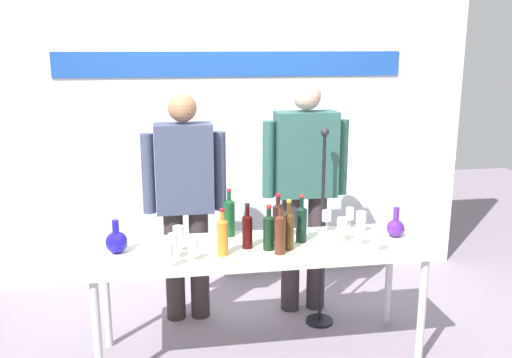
{
  "coord_description": "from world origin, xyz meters",
  "views": [
    {
      "loc": [
        -0.56,
        -3.26,
        1.99
      ],
      "look_at": [
        0.0,
        0.15,
        1.16
      ],
      "focal_mm": 38.98,
      "sensor_mm": 36.0,
      "label": 1
    }
  ],
  "objects_px": {
    "wine_bottle_2": "(280,233)",
    "wine_glass_right_4": "(360,231)",
    "wine_glass_right_1": "(342,225)",
    "wine_glass_right_3": "(378,236)",
    "decanter_blue_left": "(116,241)",
    "wine_glass_left_3": "(173,241)",
    "wine_glass_right_5": "(361,218)",
    "presenter_right": "(305,182)",
    "display_table": "(260,256)",
    "wine_glass_right_2": "(350,214)",
    "wine_bottle_1": "(289,229)",
    "wine_bottle_6": "(229,216)",
    "wine_bottle_3": "(278,220)",
    "wine_bottle_0": "(222,235)",
    "wine_glass_left_2": "(193,246)",
    "microphone_stand": "(321,261)",
    "wine_glass_left_1": "(178,234)",
    "decanter_blue_right": "(395,227)",
    "wine_glass_right_0": "(327,216)",
    "wine_glass_left_0": "(169,250)",
    "wine_bottle_5": "(247,229)",
    "wine_bottle_7": "(301,222)",
    "wine_bottle_4": "(269,231)"
  },
  "relations": [
    {
      "from": "wine_glass_right_3",
      "to": "wine_bottle_3",
      "type": "bearing_deg",
      "value": 152.19
    },
    {
      "from": "display_table",
      "to": "wine_glass_right_5",
      "type": "xyz_separation_m",
      "value": [
        0.72,
        0.15,
        0.17
      ]
    },
    {
      "from": "wine_glass_left_3",
      "to": "wine_glass_right_0",
      "type": "xyz_separation_m",
      "value": [
        1.04,
        0.34,
        -0.01
      ]
    },
    {
      "from": "display_table",
      "to": "wine_glass_left_1",
      "type": "relative_size",
      "value": 12.56
    },
    {
      "from": "wine_glass_right_5",
      "to": "wine_glass_left_3",
      "type": "bearing_deg",
      "value": -167.27
    },
    {
      "from": "wine_bottle_1",
      "to": "microphone_stand",
      "type": "bearing_deg",
      "value": 51.75
    },
    {
      "from": "decanter_blue_right",
      "to": "wine_glass_right_2",
      "type": "bearing_deg",
      "value": 141.74
    },
    {
      "from": "wine_bottle_1",
      "to": "wine_bottle_4",
      "type": "xyz_separation_m",
      "value": [
        -0.12,
        0.02,
        -0.01
      ]
    },
    {
      "from": "wine_bottle_2",
      "to": "wine_glass_right_4",
      "type": "relative_size",
      "value": 2.28
    },
    {
      "from": "presenter_right",
      "to": "wine_bottle_3",
      "type": "bearing_deg",
      "value": -120.86
    },
    {
      "from": "wine_bottle_1",
      "to": "wine_bottle_6",
      "type": "distance_m",
      "value": 0.46
    },
    {
      "from": "wine_glass_right_4",
      "to": "microphone_stand",
      "type": "height_order",
      "value": "microphone_stand"
    },
    {
      "from": "wine_glass_right_1",
      "to": "wine_bottle_2",
      "type": "bearing_deg",
      "value": -163.41
    },
    {
      "from": "wine_glass_right_2",
      "to": "microphone_stand",
      "type": "relative_size",
      "value": 0.11
    },
    {
      "from": "wine_glass_left_1",
      "to": "wine_glass_right_3",
      "type": "distance_m",
      "value": 1.22
    },
    {
      "from": "wine_bottle_2",
      "to": "wine_glass_right_2",
      "type": "relative_size",
      "value": 2.02
    },
    {
      "from": "decanter_blue_left",
      "to": "presenter_right",
      "type": "bearing_deg",
      "value": 23.25
    },
    {
      "from": "wine_bottle_1",
      "to": "wine_glass_right_2",
      "type": "distance_m",
      "value": 0.59
    },
    {
      "from": "wine_bottle_0",
      "to": "wine_glass_left_2",
      "type": "relative_size",
      "value": 2.21
    },
    {
      "from": "presenter_right",
      "to": "wine_glass_left_3",
      "type": "xyz_separation_m",
      "value": [
        -0.98,
        -0.74,
        -0.14
      ]
    },
    {
      "from": "wine_glass_left_3",
      "to": "wine_bottle_1",
      "type": "bearing_deg",
      "value": 4.51
    },
    {
      "from": "wine_glass_left_0",
      "to": "wine_glass_left_1",
      "type": "bearing_deg",
      "value": 75.32
    },
    {
      "from": "wine_bottle_7",
      "to": "wine_glass_left_1",
      "type": "xyz_separation_m",
      "value": [
        -0.79,
        -0.07,
        -0.01
      ]
    },
    {
      "from": "display_table",
      "to": "wine_glass_right_2",
      "type": "height_order",
      "value": "wine_glass_right_2"
    },
    {
      "from": "wine_glass_left_3",
      "to": "wine_glass_right_5",
      "type": "distance_m",
      "value": 1.29
    },
    {
      "from": "wine_bottle_2",
      "to": "decanter_blue_left",
      "type": "bearing_deg",
      "value": 169.72
    },
    {
      "from": "microphone_stand",
      "to": "decanter_blue_right",
      "type": "bearing_deg",
      "value": -38.01
    },
    {
      "from": "wine_bottle_6",
      "to": "microphone_stand",
      "type": "relative_size",
      "value": 0.22
    },
    {
      "from": "wine_bottle_1",
      "to": "microphone_stand",
      "type": "distance_m",
      "value": 0.69
    },
    {
      "from": "wine_bottle_6",
      "to": "wine_glass_left_0",
      "type": "distance_m",
      "value": 0.64
    },
    {
      "from": "decanter_blue_right",
      "to": "wine_glass_right_5",
      "type": "height_order",
      "value": "decanter_blue_right"
    },
    {
      "from": "wine_glass_left_3",
      "to": "wine_glass_right_2",
      "type": "bearing_deg",
      "value": 16.82
    },
    {
      "from": "decanter_blue_right",
      "to": "wine_bottle_2",
      "type": "xyz_separation_m",
      "value": [
        -0.82,
        -0.18,
        0.07
      ]
    },
    {
      "from": "decanter_blue_right",
      "to": "wine_bottle_5",
      "type": "distance_m",
      "value": 1.0
    },
    {
      "from": "wine_bottle_5",
      "to": "wine_glass_right_4",
      "type": "distance_m",
      "value": 0.71
    },
    {
      "from": "microphone_stand",
      "to": "wine_glass_right_5",
      "type": "bearing_deg",
      "value": -43.92
    },
    {
      "from": "decanter_blue_right",
      "to": "wine_glass_left_2",
      "type": "distance_m",
      "value": 1.36
    },
    {
      "from": "wine_bottle_1",
      "to": "wine_glass_right_0",
      "type": "xyz_separation_m",
      "value": [
        0.33,
        0.29,
        -0.03
      ]
    },
    {
      "from": "wine_glass_right_4",
      "to": "wine_glass_left_1",
      "type": "bearing_deg",
      "value": 176.84
    },
    {
      "from": "wine_bottle_2",
      "to": "wine_bottle_4",
      "type": "xyz_separation_m",
      "value": [
        -0.05,
        0.08,
        -0.01
      ]
    },
    {
      "from": "wine_bottle_1",
      "to": "wine_glass_left_0",
      "type": "bearing_deg",
      "value": -166.15
    },
    {
      "from": "decanter_blue_left",
      "to": "wine_bottle_3",
      "type": "xyz_separation_m",
      "value": [
        1.01,
        0.05,
        0.06
      ]
    },
    {
      "from": "microphone_stand",
      "to": "wine_glass_right_3",
      "type": "bearing_deg",
      "value": -71.64
    },
    {
      "from": "wine_bottle_6",
      "to": "wine_bottle_5",
      "type": "bearing_deg",
      "value": -71.06
    },
    {
      "from": "wine_glass_right_1",
      "to": "display_table",
      "type": "bearing_deg",
      "value": 178.4
    },
    {
      "from": "wine_glass_right_1",
      "to": "wine_glass_right_3",
      "type": "bearing_deg",
      "value": -50.5
    },
    {
      "from": "decanter_blue_right",
      "to": "wine_glass_left_1",
      "type": "height_order",
      "value": "decanter_blue_right"
    },
    {
      "from": "wine_bottle_4",
      "to": "wine_glass_right_0",
      "type": "relative_size",
      "value": 1.91
    },
    {
      "from": "wine_bottle_3",
      "to": "wine_bottle_7",
      "type": "distance_m",
      "value": 0.15
    },
    {
      "from": "wine_glass_right_1",
      "to": "wine_glass_right_3",
      "type": "height_order",
      "value": "wine_glass_right_1"
    }
  ]
}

